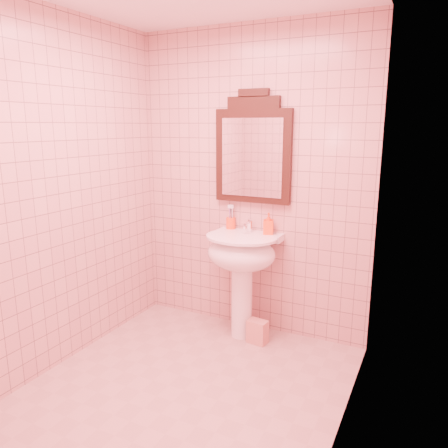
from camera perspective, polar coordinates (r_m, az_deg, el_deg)
The scene contains 8 objects.
floor at distance 3.12m, azimuth -5.21°, elevation -20.79°, with size 2.20×2.20×0.00m, color tan.
back_wall at distance 3.61m, azimuth 3.56°, elevation 5.25°, with size 2.00×0.02×2.50m, color tan.
pedestal_sink at distance 3.52m, azimuth 2.33°, elevation -4.74°, with size 0.58×0.58×0.86m.
faucet at distance 3.58m, azimuth 3.25°, elevation -0.19°, with size 0.04×0.16×0.11m.
mirror at distance 3.55m, azimuth 3.79°, elevation 9.46°, with size 0.64×0.06×0.90m.
toothbrush_cup at distance 3.69m, azimuth 0.89°, elevation 0.16°, with size 0.08×0.08×0.18m.
soap_dispenser at distance 3.52m, azimuth 5.83°, elevation 0.04°, with size 0.08×0.08×0.17m, color #EB4213.
towel at distance 3.64m, azimuth 4.40°, elevation -13.83°, with size 0.15×0.10×0.19m, color #C47374.
Camera 1 is at (1.38, -2.20, 1.72)m, focal length 35.00 mm.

